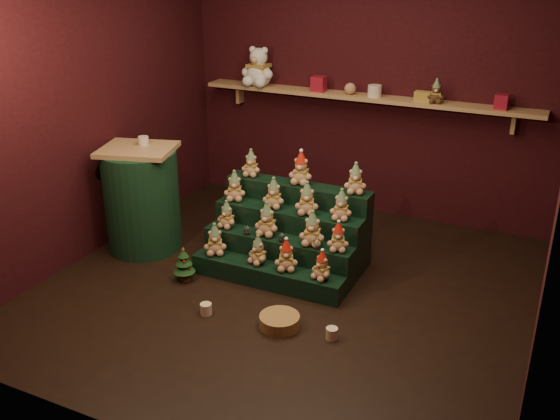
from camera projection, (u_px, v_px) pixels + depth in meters
The scene contains 40 objects.
ground at pixel (287, 288), 5.41m from camera, with size 4.00×4.00×0.00m, color black.
back_wall at pixel (369, 84), 6.58m from camera, with size 4.00×0.10×2.80m, color black.
front_wall at pixel (118, 230), 3.17m from camera, with size 4.00×0.10×2.80m, color black.
left_wall at pixel (84, 106), 5.69m from camera, with size 0.10×4.00×2.80m, color black.
back_shelf at pixel (363, 98), 6.47m from camera, with size 3.60×0.26×0.24m.
riser_tier_front at pixel (267, 275), 5.44m from camera, with size 1.40×0.22×0.18m, color black.
riser_tier_midfront at pixel (278, 256), 5.59m from camera, with size 1.40×0.22×0.36m, color black.
riser_tier_midback at pixel (288, 237), 5.74m from camera, with size 1.40×0.22×0.54m, color black.
riser_tier_back at pixel (298, 220), 5.88m from camera, with size 1.40×0.22×0.72m, color black.
teddy_0 at pixel (215, 239), 5.57m from camera, with size 0.20×0.18×0.29m, color tan, non-canonical shape.
teddy_1 at pixel (258, 250), 5.40m from camera, with size 0.19×0.17×0.26m, color tan, non-canonical shape.
teddy_2 at pixel (286, 255), 5.29m from camera, with size 0.20×0.18×0.28m, color tan, non-canonical shape.
teddy_3 at pixel (322, 265), 5.15m from camera, with size 0.18×0.16×0.25m, color tan, non-canonical shape.
teddy_4 at pixel (227, 214), 5.68m from camera, with size 0.18×0.16×0.25m, color tan, non-canonical shape.
teddy_5 at pixel (267, 219), 5.51m from camera, with size 0.22×0.20×0.30m, color tan, non-canonical shape.
teddy_6 at pixel (312, 229), 5.33m from camera, with size 0.22×0.20×0.31m, color tan, non-canonical shape.
teddy_7 at pixel (338, 237), 5.23m from camera, with size 0.18×0.16×0.26m, color tan, non-canonical shape.
teddy_8 at pixel (235, 186), 5.81m from camera, with size 0.20×0.18×0.28m, color tan, non-canonical shape.
teddy_9 at pixel (274, 193), 5.64m from camera, with size 0.20×0.18×0.28m, color tan, non-canonical shape.
teddy_10 at pixel (307, 198), 5.50m from camera, with size 0.21×0.19×0.29m, color tan, non-canonical shape.
teddy_11 at pixel (341, 205), 5.39m from camera, with size 0.19×0.17×0.27m, color tan, non-canonical shape.
teddy_12 at pixel (251, 163), 5.90m from camera, with size 0.18×0.16×0.25m, color tan, non-canonical shape.
teddy_13 at pixel (301, 168), 5.69m from camera, with size 0.22×0.20×0.30m, color tan, non-canonical shape.
teddy_14 at pixel (355, 178), 5.48m from camera, with size 0.20×0.18×0.27m, color tan, non-canonical shape.
snow_globe_a at pixel (247, 230), 5.56m from camera, with size 0.06×0.06×0.08m.
snow_globe_b at pixel (282, 237), 5.42m from camera, with size 0.06×0.06×0.08m.
snow_globe_c at pixel (317, 244), 5.29m from camera, with size 0.07×0.07×0.09m.
side_table at pixel (142, 199), 5.98m from camera, with size 0.79×0.72×1.02m.
table_ornament at pixel (143, 141), 5.84m from camera, with size 0.10×0.10×0.08m, color beige.
mini_christmas_tree at pixel (184, 264), 5.48m from camera, with size 0.19×0.19×0.33m.
mug_left at pixel (206, 309), 5.01m from camera, with size 0.09×0.09×0.09m, color beige.
mug_right at pixel (332, 333), 4.69m from camera, with size 0.09×0.09×0.09m, color beige.
wicker_basket at pixel (280, 321), 4.84m from camera, with size 0.32×0.32×0.10m, color olive.
white_bear at pixel (259, 61), 6.81m from camera, with size 0.38×0.34×0.53m, color white, non-canonical shape.
brown_bear at pixel (436, 91), 6.09m from camera, with size 0.16×0.15×0.23m, color #462A17, non-canonical shape.
gift_tin_red_a at pixel (319, 84), 6.61m from camera, with size 0.14×0.14×0.16m, color #A8192F.
gift_tin_cream at pixel (375, 91), 6.37m from camera, with size 0.14×0.14×0.12m, color beige.
gift_tin_red_b at pixel (501, 102), 5.87m from camera, with size 0.12×0.12×0.14m, color #A8192F.
shelf_plush_ball at pixel (350, 89), 6.48m from camera, with size 0.12×0.12×0.12m, color tan.
scarf_gift_box at pixel (423, 96), 6.18m from camera, with size 0.16×0.10×0.10m, color orange.
Camera 1 is at (1.98, -4.30, 2.71)m, focal length 40.00 mm.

